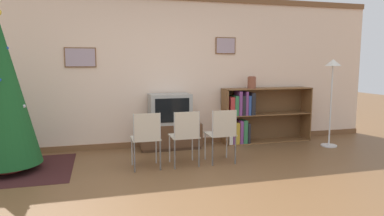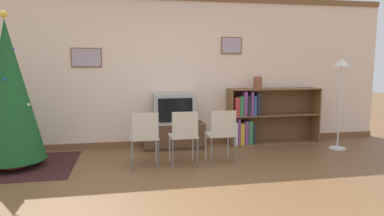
{
  "view_description": "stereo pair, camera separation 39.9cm",
  "coord_description": "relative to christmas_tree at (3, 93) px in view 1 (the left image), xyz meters",
  "views": [
    {
      "loc": [
        -0.96,
        -3.51,
        1.51
      ],
      "look_at": [
        0.39,
        1.41,
        0.83
      ],
      "focal_mm": 32.0,
      "sensor_mm": 36.0,
      "label": 1
    },
    {
      "loc": [
        -0.57,
        -3.6,
        1.51
      ],
      "look_at": [
        0.39,
        1.41,
        0.83
      ],
      "focal_mm": 32.0,
      "sensor_mm": 36.0,
      "label": 2
    }
  ],
  "objects": [
    {
      "name": "ground_plane",
      "position": [
        2.21,
        -1.63,
        -1.11
      ],
      "size": [
        24.0,
        24.0,
        0.0
      ],
      "primitive_type": "plane",
      "color": "brown"
    },
    {
      "name": "television",
      "position": [
        2.44,
        0.67,
        -0.4
      ],
      "size": [
        0.72,
        0.43,
        0.53
      ],
      "color": "#9E9E99",
      "rests_on": "tv_console"
    },
    {
      "name": "christmas_tree",
      "position": [
        0.0,
        0.0,
        0.0
      ],
      "size": [
        0.9,
        0.9,
        2.21
      ],
      "color": "maroon",
      "rests_on": "area_rug"
    },
    {
      "name": "bookshelf",
      "position": [
        4.02,
        0.72,
        -0.6
      ],
      "size": [
        1.74,
        0.36,
        1.03
      ],
      "color": "brown",
      "rests_on": "ground_plane"
    },
    {
      "name": "tv_console",
      "position": [
        2.44,
        0.67,
        -0.88
      ],
      "size": [
        1.07,
        0.44,
        0.45
      ],
      "color": "#412A1A",
      "rests_on": "ground_plane"
    },
    {
      "name": "folding_chair_right",
      "position": [
        3.01,
        -0.43,
        -0.63
      ],
      "size": [
        0.4,
        0.4,
        0.82
      ],
      "color": "#BCB29E",
      "rests_on": "ground_plane"
    },
    {
      "name": "folding_chair_center",
      "position": [
        2.44,
        -0.43,
        -0.63
      ],
      "size": [
        0.4,
        0.4,
        0.82
      ],
      "color": "#BCB29E",
      "rests_on": "ground_plane"
    },
    {
      "name": "standing_lamp",
      "position": [
        5.26,
        0.06,
        0.1
      ],
      "size": [
        0.28,
        0.28,
        1.57
      ],
      "color": "silver",
      "rests_on": "ground_plane"
    },
    {
      "name": "wall_back",
      "position": [
        2.21,
        0.96,
        0.25
      ],
      "size": [
        8.75,
        0.11,
        2.7
      ],
      "color": "beige",
      "rests_on": "ground_plane"
    },
    {
      "name": "folding_chair_left",
      "position": [
        1.88,
        -0.43,
        -0.63
      ],
      "size": [
        0.4,
        0.4,
        0.82
      ],
      "color": "#BCB29E",
      "rests_on": "ground_plane"
    },
    {
      "name": "area_rug",
      "position": [
        -0.0,
        -0.0,
        -1.1
      ],
      "size": [
        1.71,
        1.47,
        0.01
      ],
      "color": "#381919",
      "rests_on": "ground_plane"
    },
    {
      "name": "vase",
      "position": [
        4.0,
        0.68,
        0.04
      ],
      "size": [
        0.16,
        0.16,
        0.23
      ],
      "color": "brown",
      "rests_on": "bookshelf"
    }
  ]
}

